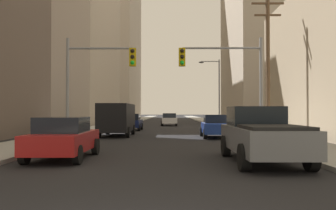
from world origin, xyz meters
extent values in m
cube|color=#9E9E99|center=(-6.63, 50.00, 0.07)|extent=(3.24, 160.00, 0.15)
cube|color=#9E9E99|center=(6.63, 50.00, 0.07)|extent=(3.24, 160.00, 0.15)
cube|color=slate|center=(3.48, 7.77, 0.80)|extent=(2.02, 5.41, 0.80)
cube|color=black|center=(3.48, 8.74, 1.55)|extent=(1.81, 1.81, 0.70)
cube|color=black|center=(3.48, 6.42, 1.25)|extent=(1.77, 2.38, 0.10)
cylinder|color=black|center=(2.52, 9.50, 0.40)|extent=(0.28, 0.80, 0.80)
cylinder|color=black|center=(4.44, 9.50, 0.40)|extent=(0.28, 0.80, 0.80)
cylinder|color=black|center=(2.52, 6.04, 0.40)|extent=(0.28, 0.80, 0.80)
cylinder|color=black|center=(4.44, 6.04, 0.40)|extent=(0.28, 0.80, 0.80)
cube|color=black|center=(-3.42, 20.74, 1.31)|extent=(2.01, 5.20, 1.90)
cube|color=black|center=(-3.42, 23.35, 1.73)|extent=(1.76, 0.02, 0.60)
cylinder|color=black|center=(-4.38, 22.40, 0.36)|extent=(0.24, 0.72, 0.72)
cylinder|color=black|center=(-2.46, 22.40, 0.36)|extent=(0.24, 0.72, 0.72)
cylinder|color=black|center=(-4.38, 19.08, 0.36)|extent=(0.24, 0.72, 0.72)
cylinder|color=black|center=(-2.46, 19.08, 0.36)|extent=(0.24, 0.72, 0.72)
cube|color=maroon|center=(-3.47, 8.62, 0.65)|extent=(1.92, 4.25, 0.65)
cube|color=black|center=(-3.47, 8.47, 1.25)|extent=(1.64, 1.94, 0.55)
cylinder|color=black|center=(-4.33, 9.96, 0.32)|extent=(0.22, 0.64, 0.64)
cylinder|color=black|center=(-2.60, 9.96, 0.32)|extent=(0.22, 0.64, 0.64)
cylinder|color=black|center=(-4.33, 7.28, 0.32)|extent=(0.22, 0.64, 0.64)
cylinder|color=black|center=(-2.60, 7.28, 0.32)|extent=(0.22, 0.64, 0.64)
cube|color=navy|center=(3.38, 19.19, 0.65)|extent=(1.93, 4.25, 0.65)
cube|color=black|center=(3.38, 19.04, 1.25)|extent=(1.64, 1.95, 0.55)
cylinder|color=black|center=(2.52, 20.53, 0.32)|extent=(0.22, 0.64, 0.64)
cylinder|color=black|center=(4.24, 20.53, 0.32)|extent=(0.22, 0.64, 0.64)
cylinder|color=black|center=(2.52, 17.84, 0.32)|extent=(0.22, 0.64, 0.64)
cylinder|color=black|center=(4.24, 17.84, 0.32)|extent=(0.22, 0.64, 0.64)
cube|color=#141E4C|center=(-3.30, 28.23, 0.65)|extent=(1.81, 4.20, 0.65)
cube|color=black|center=(-3.30, 28.08, 1.25)|extent=(1.59, 1.90, 0.55)
cylinder|color=black|center=(-4.16, 29.58, 0.32)|extent=(0.22, 0.64, 0.64)
cylinder|color=black|center=(-2.43, 29.58, 0.32)|extent=(0.22, 0.64, 0.64)
cylinder|color=black|center=(-4.16, 26.89, 0.32)|extent=(0.22, 0.64, 0.64)
cylinder|color=black|center=(-2.43, 26.89, 0.32)|extent=(0.22, 0.64, 0.64)
cube|color=white|center=(0.12, 39.21, 0.65)|extent=(1.92, 4.25, 0.65)
cube|color=black|center=(0.12, 39.06, 1.25)|extent=(1.64, 1.95, 0.55)
cylinder|color=black|center=(-0.74, 40.56, 0.32)|extent=(0.22, 0.64, 0.64)
cylinder|color=black|center=(0.99, 40.56, 0.32)|extent=(0.22, 0.64, 0.64)
cylinder|color=black|center=(-0.74, 37.87, 0.32)|extent=(0.22, 0.64, 0.64)
cylinder|color=black|center=(0.99, 37.87, 0.32)|extent=(0.22, 0.64, 0.64)
cylinder|color=gray|center=(-5.61, 16.27, 3.00)|extent=(0.18, 0.18, 6.00)
cylinder|color=gray|center=(-3.72, 16.27, 5.40)|extent=(3.79, 0.12, 0.12)
cube|color=gold|center=(-1.82, 16.27, 4.88)|extent=(0.38, 0.30, 1.05)
sphere|color=black|center=(-1.82, 16.10, 5.21)|extent=(0.24, 0.24, 0.24)
sphere|color=black|center=(-1.82, 16.10, 4.88)|extent=(0.24, 0.24, 0.24)
sphere|color=#19D833|center=(-1.82, 16.10, 4.54)|extent=(0.24, 0.24, 0.24)
cylinder|color=gray|center=(5.61, 16.27, 3.00)|extent=(0.18, 0.18, 6.00)
cylinder|color=gray|center=(3.33, 16.27, 5.40)|extent=(4.57, 0.12, 0.12)
cube|color=gold|center=(1.04, 16.27, 4.88)|extent=(0.38, 0.30, 1.05)
sphere|color=black|center=(1.04, 16.10, 5.21)|extent=(0.24, 0.24, 0.24)
sphere|color=black|center=(1.04, 16.10, 4.88)|extent=(0.24, 0.24, 0.24)
sphere|color=#19D833|center=(1.04, 16.10, 4.54)|extent=(0.24, 0.24, 0.24)
cylinder|color=brown|center=(6.96, 19.78, 4.84)|extent=(0.28, 0.28, 9.67)
cube|color=brown|center=(6.96, 19.78, 9.07)|extent=(2.20, 0.12, 0.12)
cube|color=brown|center=(6.96, 19.78, 8.27)|extent=(1.80, 0.12, 0.12)
cylinder|color=gray|center=(5.71, 35.01, 3.75)|extent=(0.16, 0.16, 7.50)
cylinder|color=gray|center=(4.72, 35.01, 7.30)|extent=(1.99, 0.10, 0.10)
ellipsoid|color=#4C4C51|center=(3.72, 35.01, 7.20)|extent=(0.56, 0.32, 0.20)
cube|color=#B7A893|center=(-16.39, 48.98, 14.77)|extent=(14.49, 23.96, 29.54)
cube|color=#B7A893|center=(-20.01, 86.54, 25.59)|extent=(22.51, 28.86, 51.17)
cube|color=#B7A893|center=(21.92, 51.29, 17.89)|extent=(24.68, 20.68, 35.78)
camera|label=1|loc=(0.45, -4.14, 1.72)|focal=37.78mm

